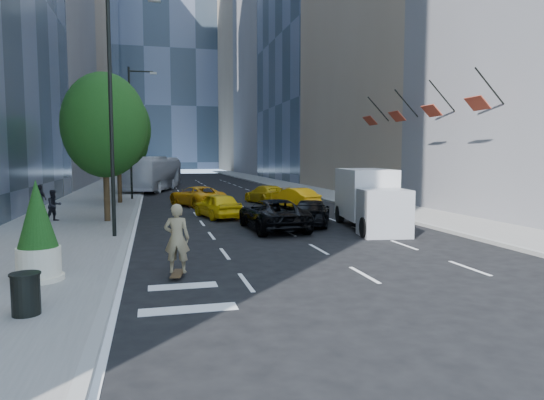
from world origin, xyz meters
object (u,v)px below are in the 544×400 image
object	(u,v)px
skateboarder	(177,243)
city_bus	(154,174)
black_sedan_mercedes	(311,212)
black_sedan_lincoln	(273,214)
trash_can	(26,295)
planter_shrub	(38,233)
box_truck	(370,199)

from	to	relation	value
skateboarder	city_bus	bearing A→B (deg)	-77.99
skateboarder	black_sedan_mercedes	size ratio (longest dim) A/B	0.45
skateboarder	black_sedan_mercedes	distance (m)	11.41
black_sedan_lincoln	city_bus	size ratio (longest dim) A/B	0.43
trash_can	planter_shrub	world-z (taller)	planter_shrub
black_sedan_lincoln	box_truck	bearing A→B (deg)	168.28
black_sedan_lincoln	planter_shrub	bearing A→B (deg)	41.21
box_truck	city_bus	bearing A→B (deg)	118.08
box_truck	black_sedan_lincoln	bearing A→B (deg)	179.59
skateboarder	planter_shrub	xyz separation A→B (m)	(-3.61, -0.03, 0.44)
trash_can	city_bus	bearing A→B (deg)	85.94
city_bus	trash_can	bearing A→B (deg)	-79.07
skateboarder	box_truck	xyz separation A→B (m)	(9.33, 7.26, 0.44)
skateboarder	box_truck	world-z (taller)	box_truck
black_sedan_mercedes	box_truck	bearing A→B (deg)	164.76
city_bus	box_truck	bearing A→B (deg)	-55.74
planter_shrub	box_truck	bearing A→B (deg)	29.39
black_sedan_lincoln	box_truck	xyz separation A→B (m)	(4.54, -0.74, 0.70)
city_bus	planter_shrub	xyz separation A→B (m)	(-3.10, -35.45, -0.27)
black_sedan_lincoln	box_truck	distance (m)	4.65
black_sedan_mercedes	trash_can	bearing A→B (deg)	71.17
trash_can	box_truck	bearing A→B (deg)	39.23
city_bus	box_truck	size ratio (longest dim) A/B	1.99
skateboarder	city_bus	distance (m)	35.44
city_bus	trash_can	world-z (taller)	city_bus
black_sedan_mercedes	planter_shrub	world-z (taller)	planter_shrub
city_bus	trash_can	xyz separation A→B (m)	(-2.73, -38.43, -1.12)
trash_can	black_sedan_lincoln	bearing A→B (deg)	53.87
black_sedan_mercedes	planter_shrub	distance (m)	13.96
black_sedan_mercedes	box_truck	distance (m)	3.02
skateboarder	trash_can	size ratio (longest dim) A/B	2.34
black_sedan_mercedes	skateboarder	bearing A→B (deg)	73.78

